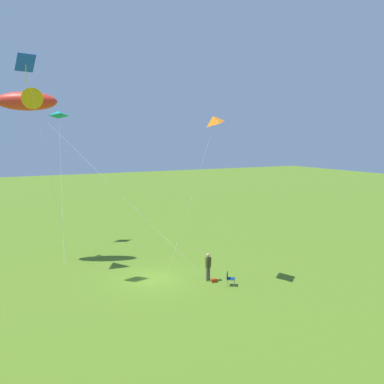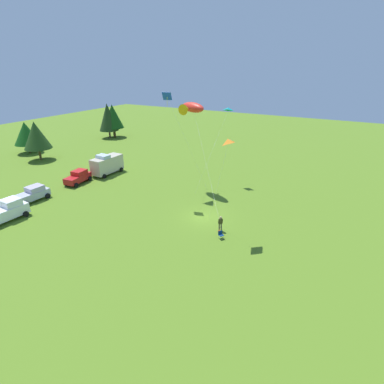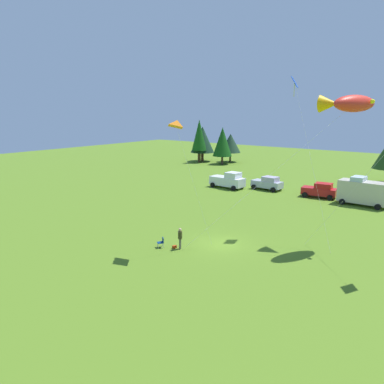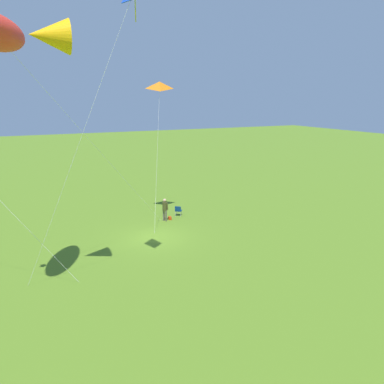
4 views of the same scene
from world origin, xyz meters
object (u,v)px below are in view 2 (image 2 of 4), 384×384
object	(u,v)px
truck_white_pickup	(5,212)
car_silver_compact	(33,194)
backpack_on_grass	(220,232)
folding_chair	(221,234)
person_kite_flyer	(220,222)
car_red_sedan	(78,177)
van_camper_beige	(107,164)
kite_large_fish	(191,108)
kite_diamond_blue	(168,99)
kite_delta_teal	(228,109)
kite_delta_orange	(228,141)

from	to	relation	value
truck_white_pickup	car_silver_compact	size ratio (longest dim) A/B	1.19
backpack_on_grass	truck_white_pickup	size ratio (longest dim) A/B	0.06
folding_chair	truck_white_pickup	size ratio (longest dim) A/B	0.16
truck_white_pickup	person_kite_flyer	bearing A→B (deg)	-64.39
truck_white_pickup	car_red_sedan	xyz separation A→B (m)	(12.43, 2.05, -0.15)
car_silver_compact	van_camper_beige	distance (m)	12.75
truck_white_pickup	kite_large_fish	distance (m)	25.87
van_camper_beige	kite_diamond_blue	distance (m)	18.44
truck_white_pickup	kite_diamond_blue	world-z (taller)	kite_diamond_blue
car_silver_compact	kite_diamond_blue	distance (m)	21.80
truck_white_pickup	van_camper_beige	size ratio (longest dim) A/B	0.93
folding_chair	car_silver_compact	distance (m)	25.88
person_kite_flyer	kite_delta_teal	world-z (taller)	kite_delta_teal
backpack_on_grass	car_red_sedan	distance (m)	25.13
folding_chair	kite_diamond_blue	size ratio (longest dim) A/B	0.06
folding_chair	backpack_on_grass	size ratio (longest dim) A/B	2.56
folding_chair	truck_white_pickup	xyz separation A→B (m)	(-8.37, 23.39, 0.61)
backpack_on_grass	truck_white_pickup	xyz separation A→B (m)	(-9.31, 22.87, 0.99)
backpack_on_grass	car_silver_compact	size ratio (longest dim) A/B	0.07
kite_large_fish	kite_delta_orange	distance (m)	13.29
person_kite_flyer	truck_white_pickup	world-z (taller)	truck_white_pickup
kite_large_fish	kite_delta_teal	xyz separation A→B (m)	(5.32, -3.17, -0.60)
backpack_on_grass	van_camper_beige	distance (m)	25.48
van_camper_beige	kite_large_fish	bearing A→B (deg)	97.92
folding_chair	kite_diamond_blue	bearing A→B (deg)	-174.85
car_silver_compact	kite_delta_orange	distance (m)	27.29
car_red_sedan	backpack_on_grass	bearing A→B (deg)	-104.03
person_kite_flyer	folding_chair	world-z (taller)	person_kite_flyer
person_kite_flyer	kite_delta_teal	xyz separation A→B (m)	(14.86, 5.73, 9.76)
car_silver_compact	car_red_sedan	xyz separation A→B (m)	(7.39, -0.22, 0.00)
kite_large_fish	kite_diamond_blue	xyz separation A→B (m)	(-4.57, 0.61, 1.47)
backpack_on_grass	car_red_sedan	size ratio (longest dim) A/B	0.07
person_kite_flyer	backpack_on_grass	world-z (taller)	person_kite_flyer
kite_diamond_blue	kite_delta_teal	size ratio (longest dim) A/B	1.23
truck_white_pickup	kite_delta_teal	xyz separation A→B (m)	(24.63, -16.98, 9.68)
kite_diamond_blue	truck_white_pickup	bearing A→B (deg)	138.13
kite_delta_orange	kite_diamond_blue	distance (m)	11.37
truck_white_pickup	kite_large_fish	size ratio (longest dim) A/B	0.42
person_kite_flyer	car_red_sedan	xyz separation A→B (m)	(2.65, 24.77, -0.07)
folding_chair	car_red_sedan	bearing A→B (deg)	-151.91
van_camper_beige	kite_diamond_blue	xyz separation A→B (m)	(-2.99, -14.34, 11.21)
folding_chair	kite_delta_orange	bearing A→B (deg)	139.93
folding_chair	car_silver_compact	world-z (taller)	car_silver_compact
folding_chair	kite_diamond_blue	world-z (taller)	kite_diamond_blue
van_camper_beige	kite_delta_orange	bearing A→B (deg)	73.86
kite_large_fish	car_silver_compact	bearing A→B (deg)	131.58
van_camper_beige	kite_delta_teal	world-z (taller)	kite_delta_teal
kite_large_fish	kite_delta_teal	world-z (taller)	kite_large_fish
car_red_sedan	kite_delta_orange	xyz separation A→B (m)	(-2.56, -25.10, 8.96)
person_kite_flyer	kite_large_fish	world-z (taller)	kite_large_fish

